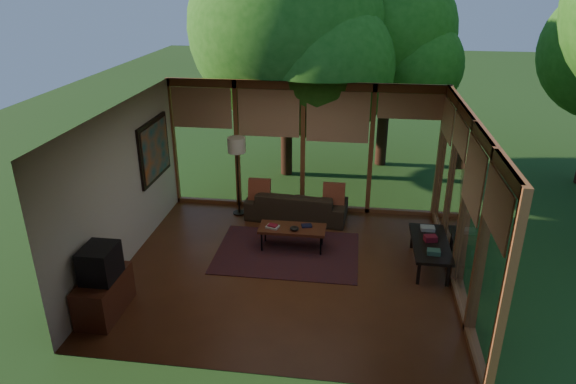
# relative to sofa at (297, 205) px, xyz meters

# --- Properties ---
(floor) EXTENTS (5.50, 5.50, 0.00)m
(floor) POSITION_rel_sofa_xyz_m (0.06, -2.00, -0.30)
(floor) COLOR brown
(floor) RESTS_ON ground
(ceiling) EXTENTS (5.50, 5.50, 0.00)m
(ceiling) POSITION_rel_sofa_xyz_m (0.06, -2.00, 2.40)
(ceiling) COLOR silver
(ceiling) RESTS_ON ground
(wall_left) EXTENTS (0.04, 5.00, 2.70)m
(wall_left) POSITION_rel_sofa_xyz_m (-2.69, -2.00, 1.05)
(wall_left) COLOR beige
(wall_left) RESTS_ON ground
(wall_front) EXTENTS (5.50, 0.04, 2.70)m
(wall_front) POSITION_rel_sofa_xyz_m (0.06, -4.50, 1.05)
(wall_front) COLOR beige
(wall_front) RESTS_ON ground
(window_wall_back) EXTENTS (5.50, 0.12, 2.70)m
(window_wall_back) POSITION_rel_sofa_xyz_m (0.06, 0.50, 1.05)
(window_wall_back) COLOR brown
(window_wall_back) RESTS_ON ground
(window_wall_right) EXTENTS (0.12, 5.00, 2.70)m
(window_wall_right) POSITION_rel_sofa_xyz_m (2.81, -2.00, 1.05)
(window_wall_right) COLOR brown
(window_wall_right) RESTS_ON ground
(tree_nw) EXTENTS (4.45, 4.45, 5.72)m
(tree_nw) POSITION_rel_sofa_xyz_m (-0.55, 2.54, 3.19)
(tree_nw) COLOR #351D13
(tree_nw) RESTS_ON ground
(tree_ne) EXTENTS (3.17, 3.17, 4.95)m
(tree_ne) POSITION_rel_sofa_xyz_m (1.79, 3.60, 3.06)
(tree_ne) COLOR #351D13
(tree_ne) RESTS_ON ground
(rug) EXTENTS (2.53, 1.79, 0.01)m
(rug) POSITION_rel_sofa_xyz_m (0.01, -1.45, -0.29)
(rug) COLOR maroon
(rug) RESTS_ON floor
(sofa) EXTENTS (2.08, 0.95, 0.59)m
(sofa) POSITION_rel_sofa_xyz_m (0.00, 0.00, 0.00)
(sofa) COLOR #322619
(sofa) RESTS_ON floor
(pillow_left) EXTENTS (0.44, 0.24, 0.46)m
(pillow_left) POSITION_rel_sofa_xyz_m (-0.75, -0.05, 0.31)
(pillow_left) COLOR maroon
(pillow_left) RESTS_ON sofa
(pillow_right) EXTENTS (0.43, 0.23, 0.46)m
(pillow_right) POSITION_rel_sofa_xyz_m (0.75, -0.05, 0.30)
(pillow_right) COLOR maroon
(pillow_right) RESTS_ON sofa
(ct_book_lower) EXTENTS (0.25, 0.21, 0.03)m
(ct_book_lower) POSITION_rel_sofa_xyz_m (-0.28, -1.32, 0.15)
(ct_book_lower) COLOR #AEA89E
(ct_book_lower) RESTS_ON coffee_table
(ct_book_upper) EXTENTS (0.19, 0.17, 0.03)m
(ct_book_upper) POSITION_rel_sofa_xyz_m (-0.28, -1.32, 0.17)
(ct_book_upper) COLOR maroon
(ct_book_upper) RESTS_ON coffee_table
(ct_book_side) EXTENTS (0.21, 0.18, 0.03)m
(ct_book_side) POSITION_rel_sofa_xyz_m (0.32, -1.19, 0.14)
(ct_book_side) COLOR black
(ct_book_side) RESTS_ON coffee_table
(ct_bowl) EXTENTS (0.16, 0.16, 0.07)m
(ct_bowl) POSITION_rel_sofa_xyz_m (0.12, -1.37, 0.17)
(ct_bowl) COLOR black
(ct_bowl) RESTS_ON coffee_table
(media_cabinet) EXTENTS (0.50, 1.00, 0.60)m
(media_cabinet) POSITION_rel_sofa_xyz_m (-2.41, -3.55, 0.00)
(media_cabinet) COLOR #5C2919
(media_cabinet) RESTS_ON floor
(television) EXTENTS (0.45, 0.55, 0.50)m
(television) POSITION_rel_sofa_xyz_m (-2.39, -3.55, 0.55)
(television) COLOR black
(television) RESTS_ON media_cabinet
(console_book_a) EXTENTS (0.21, 0.16, 0.07)m
(console_book_a) POSITION_rel_sofa_xyz_m (2.46, -1.95, 0.20)
(console_book_a) COLOR #38624D
(console_book_a) RESTS_ON side_console
(console_book_b) EXTENTS (0.23, 0.19, 0.09)m
(console_book_b) POSITION_rel_sofa_xyz_m (2.46, -1.50, 0.21)
(console_book_b) COLOR maroon
(console_book_b) RESTS_ON side_console
(console_book_c) EXTENTS (0.24, 0.18, 0.07)m
(console_book_c) POSITION_rel_sofa_xyz_m (2.46, -1.10, 0.19)
(console_book_c) COLOR #AEA89E
(console_book_c) RESTS_ON side_console
(floor_lamp) EXTENTS (0.36, 0.36, 1.65)m
(floor_lamp) POSITION_rel_sofa_xyz_m (-1.21, 0.05, 1.11)
(floor_lamp) COLOR black
(floor_lamp) RESTS_ON floor
(coffee_table) EXTENTS (1.20, 0.50, 0.43)m
(coffee_table) POSITION_rel_sofa_xyz_m (0.07, -1.27, 0.10)
(coffee_table) COLOR #5C2919
(coffee_table) RESTS_ON floor
(side_console) EXTENTS (0.60, 1.40, 0.46)m
(side_console) POSITION_rel_sofa_xyz_m (2.46, -1.55, 0.11)
(side_console) COLOR black
(side_console) RESTS_ON floor
(wall_painting) EXTENTS (0.06, 1.35, 1.15)m
(wall_painting) POSITION_rel_sofa_xyz_m (-2.65, -0.60, 1.25)
(wall_painting) COLOR black
(wall_painting) RESTS_ON wall_left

